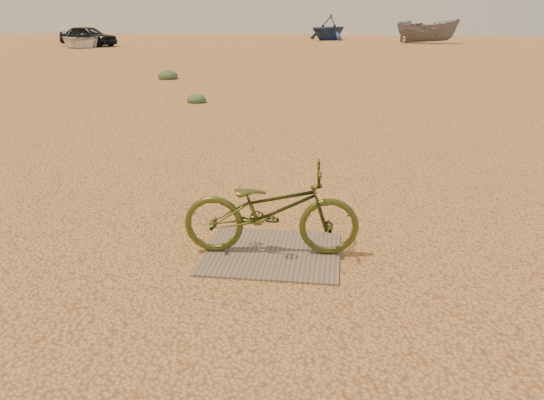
# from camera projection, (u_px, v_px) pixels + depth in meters

# --- Properties ---
(ground) EXTENTS (120.00, 120.00, 0.00)m
(ground) POSITION_uv_depth(u_px,v_px,m) (327.00, 272.00, 4.89)
(ground) COLOR #E2A856
(ground) RESTS_ON ground
(plywood_board) EXTENTS (1.34, 1.16, 0.02)m
(plywood_board) POSITION_uv_depth(u_px,v_px,m) (272.00, 253.00, 5.26)
(plywood_board) COLOR #7D6554
(plywood_board) RESTS_ON ground
(bicycle) EXTENTS (1.74, 0.73, 0.89)m
(bicycle) POSITION_uv_depth(u_px,v_px,m) (271.00, 210.00, 5.12)
(bicycle) COLOR #434C1A
(bicycle) RESTS_ON plywood_board
(car) EXTENTS (4.56, 2.63, 1.46)m
(car) POSITION_uv_depth(u_px,v_px,m) (88.00, 36.00, 39.02)
(car) COLOR black
(car) RESTS_ON ground
(boat_near_left) EXTENTS (5.33, 6.59, 1.21)m
(boat_near_left) POSITION_uv_depth(u_px,v_px,m) (82.00, 38.00, 38.33)
(boat_near_left) COLOR silver
(boat_near_left) RESTS_ON ground
(boat_far_left) EXTENTS (5.57, 5.65, 2.25)m
(boat_far_left) POSITION_uv_depth(u_px,v_px,m) (328.00, 27.00, 48.16)
(boat_far_left) COLOR navy
(boat_far_left) RESTS_ON ground
(boat_mid_right) EXTENTS (5.15, 2.75, 1.89)m
(boat_mid_right) POSITION_uv_depth(u_px,v_px,m) (427.00, 31.00, 42.93)
(boat_mid_right) COLOR slate
(boat_mid_right) RESTS_ON ground
(kale_a) EXTENTS (0.52, 0.52, 0.29)m
(kale_a) POSITION_uv_depth(u_px,v_px,m) (197.00, 102.00, 14.30)
(kale_a) COLOR #4B6C46
(kale_a) RESTS_ON ground
(kale_c) EXTENTS (0.74, 0.74, 0.41)m
(kale_c) POSITION_uv_depth(u_px,v_px,m) (168.00, 79.00, 19.50)
(kale_c) COLOR #4B6C46
(kale_c) RESTS_ON ground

